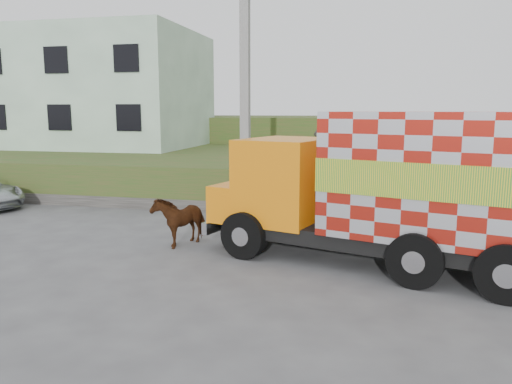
% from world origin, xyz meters
% --- Properties ---
extents(ground, '(120.00, 120.00, 0.00)m').
position_xyz_m(ground, '(0.00, 0.00, 0.00)').
color(ground, '#474749').
rests_on(ground, ground).
extents(embankment, '(40.00, 12.00, 1.50)m').
position_xyz_m(embankment, '(0.00, 10.00, 0.75)').
color(embankment, '#2B531B').
rests_on(embankment, ground).
extents(embankment_far, '(40.00, 12.00, 3.00)m').
position_xyz_m(embankment_far, '(0.00, 22.00, 1.50)').
color(embankment_far, '#2B531B').
rests_on(embankment_far, ground).
extents(retaining_strip, '(16.00, 0.50, 0.40)m').
position_xyz_m(retaining_strip, '(-2.00, 4.20, 0.20)').
color(retaining_strip, '#595651').
rests_on(retaining_strip, ground).
extents(building, '(10.00, 8.00, 6.00)m').
position_xyz_m(building, '(-11.00, 13.00, 4.50)').
color(building, silver).
rests_on(building, embankment).
extents(utility_pole, '(1.20, 0.30, 8.00)m').
position_xyz_m(utility_pole, '(-1.00, 4.60, 4.08)').
color(utility_pole, gray).
rests_on(utility_pole, ground).
extents(cargo_truck, '(8.03, 4.56, 3.41)m').
position_xyz_m(cargo_truck, '(3.62, -0.67, 1.76)').
color(cargo_truck, black).
rests_on(cargo_truck, ground).
extents(cow, '(1.20, 1.68, 1.29)m').
position_xyz_m(cow, '(-1.60, 0.02, 0.65)').
color(cow, black).
rests_on(cow, ground).
extents(pedestrian, '(0.63, 0.46, 1.60)m').
position_xyz_m(pedestrian, '(1.41, 6.48, 2.30)').
color(pedestrian, '#312E2C').
rests_on(pedestrian, embankment).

